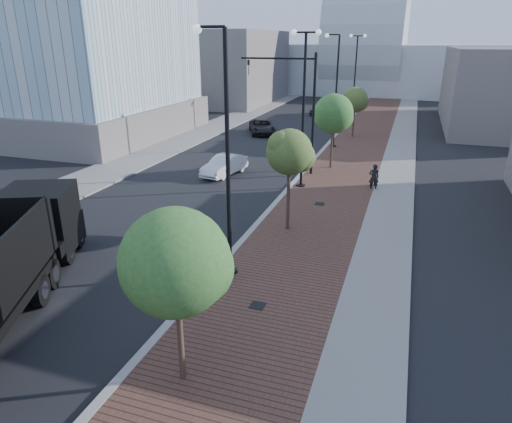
% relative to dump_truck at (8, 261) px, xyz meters
% --- Properties ---
extents(sidewalk, '(7.00, 140.00, 0.12)m').
position_rel_dump_truck_xyz_m(sidewalk, '(9.52, 34.17, -1.44)').
color(sidewalk, '#4C2D23').
rests_on(sidewalk, ground).
extents(concrete_strip, '(2.40, 140.00, 0.13)m').
position_rel_dump_truck_xyz_m(concrete_strip, '(12.22, 34.17, -1.44)').
color(concrete_strip, slate).
rests_on(concrete_strip, ground).
extents(curb, '(0.30, 140.00, 0.14)m').
position_rel_dump_truck_xyz_m(curb, '(6.02, 34.17, -1.43)').
color(curb, gray).
rests_on(curb, ground).
extents(west_sidewalk, '(4.00, 140.00, 0.12)m').
position_rel_dump_truck_xyz_m(west_sidewalk, '(-6.98, 34.17, -1.44)').
color(west_sidewalk, slate).
rests_on(west_sidewalk, ground).
extents(dump_truck, '(7.86, 13.39, 3.56)m').
position_rel_dump_truck_xyz_m(dump_truck, '(0.00, 0.00, 0.00)').
color(dump_truck, black).
rests_on(dump_truck, ground).
extents(white_sedan, '(2.17, 4.28, 1.35)m').
position_rel_dump_truck_xyz_m(white_sedan, '(0.96, 17.34, -0.83)').
color(white_sedan, silver).
rests_on(white_sedan, ground).
extents(dark_car_mid, '(4.06, 5.40, 1.36)m').
position_rel_dump_truck_xyz_m(dark_car_mid, '(-1.11, 32.18, -0.82)').
color(dark_car_mid, black).
rests_on(dark_car_mid, ground).
extents(dark_car_far, '(2.98, 4.85, 1.31)m').
position_rel_dump_truck_xyz_m(dark_car_far, '(2.21, 46.44, -0.84)').
color(dark_car_far, black).
rests_on(dark_car_far, ground).
extents(pedestrian, '(0.67, 0.51, 1.67)m').
position_rel_dump_truck_xyz_m(pedestrian, '(10.98, 17.01, -0.66)').
color(pedestrian, black).
rests_on(pedestrian, ground).
extents(streetlight_1, '(1.44, 0.56, 9.21)m').
position_rel_dump_truck_xyz_m(streetlight_1, '(6.50, 4.17, 2.84)').
color(streetlight_1, black).
rests_on(streetlight_1, ground).
extents(streetlight_2, '(1.72, 0.56, 9.28)m').
position_rel_dump_truck_xyz_m(streetlight_2, '(6.62, 16.17, 3.32)').
color(streetlight_2, black).
rests_on(streetlight_2, ground).
extents(streetlight_3, '(1.44, 0.56, 9.21)m').
position_rel_dump_truck_xyz_m(streetlight_3, '(6.50, 28.17, 2.84)').
color(streetlight_3, black).
rests_on(streetlight_3, ground).
extents(streetlight_4, '(1.72, 0.56, 9.28)m').
position_rel_dump_truck_xyz_m(streetlight_4, '(6.62, 40.17, 3.32)').
color(streetlight_4, black).
rests_on(streetlight_4, ground).
extents(traffic_mast, '(5.09, 0.20, 8.00)m').
position_rel_dump_truck_xyz_m(traffic_mast, '(5.72, 19.17, 3.48)').
color(traffic_mast, black).
rests_on(traffic_mast, ground).
extents(tree_0, '(2.78, 2.78, 4.98)m').
position_rel_dump_truck_xyz_m(tree_0, '(7.66, -1.81, 2.08)').
color(tree_0, '#382619').
rests_on(tree_0, ground).
extents(tree_1, '(2.21, 2.13, 4.98)m').
position_rel_dump_truck_xyz_m(tree_1, '(7.66, 9.19, 2.39)').
color(tree_1, '#382619').
rests_on(tree_1, ground).
extents(tree_2, '(2.74, 2.74, 5.32)m').
position_rel_dump_truck_xyz_m(tree_2, '(7.66, 21.19, 2.43)').
color(tree_2, '#382619').
rests_on(tree_2, ground).
extents(tree_3, '(2.40, 2.36, 4.70)m').
position_rel_dump_truck_xyz_m(tree_3, '(7.66, 33.19, 2.00)').
color(tree_3, '#382619').
rests_on(tree_3, ground).
extents(tower_podium, '(19.00, 19.00, 3.00)m').
position_rel_dump_truck_xyz_m(tower_podium, '(-17.98, 26.17, -0.00)').
color(tower_podium, slate).
rests_on(tower_podium, ground).
extents(convention_center, '(50.00, 30.00, 50.00)m').
position_rel_dump_truck_xyz_m(convention_center, '(4.02, 79.17, 4.50)').
color(convention_center, '#AAB1B4').
rests_on(convention_center, ground).
extents(commercial_block_nw, '(14.00, 20.00, 10.00)m').
position_rel_dump_truck_xyz_m(commercial_block_nw, '(-13.98, 54.17, 3.50)').
color(commercial_block_nw, '#675F5C').
rests_on(commercial_block_nw, ground).
extents(commercial_block_ne, '(12.00, 22.00, 8.00)m').
position_rel_dump_truck_xyz_m(commercial_block_ne, '(22.02, 44.17, 2.50)').
color(commercial_block_ne, '#69625F').
rests_on(commercial_block_ne, ground).
extents(utility_cover_1, '(0.50, 0.50, 0.02)m').
position_rel_dump_truck_xyz_m(utility_cover_1, '(8.42, 2.17, -1.37)').
color(utility_cover_1, black).
rests_on(utility_cover_1, sidewalk).
extents(utility_cover_2, '(0.50, 0.50, 0.02)m').
position_rel_dump_truck_xyz_m(utility_cover_2, '(8.42, 13.17, -1.37)').
color(utility_cover_2, black).
rests_on(utility_cover_2, sidewalk).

